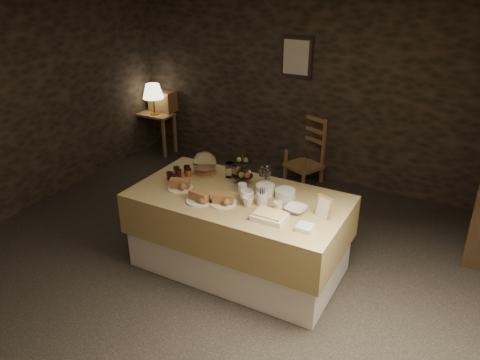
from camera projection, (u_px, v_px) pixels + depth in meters
The scene contains 27 objects.
ground_plane at pixel (216, 255), 5.18m from camera, with size 5.50×5.00×0.01m, color black.
room_shell at pixel (212, 120), 4.51m from camera, with size 5.52×5.02×2.60m.
buffet_table at pixel (239, 227), 4.78m from camera, with size 2.14×1.14×0.85m.
console_table at pixel (155, 121), 7.76m from camera, with size 0.63×0.36×0.68m.
table_lamp at pixel (153, 92), 7.48m from camera, with size 0.34×0.34×0.50m.
wine_rack at pixel (163, 101), 7.75m from camera, with size 0.42×0.26×0.34m, color olive.
chair at pixel (306, 153), 6.80m from camera, with size 0.58×0.57×0.75m.
framed_picture at pixel (296, 57), 6.45m from camera, with size 0.45×0.04×0.55m.
plate_stack_a at pixel (265, 190), 4.64m from camera, with size 0.19×0.19×0.10m, color silver.
plate_stack_b at pixel (285, 194), 4.57m from camera, with size 0.20×0.20×0.09m, color silver.
cutlery_holder at pixel (262, 199), 4.43m from camera, with size 0.10×0.10×0.12m, color silver.
cup_a at pixel (247, 196), 4.51m from camera, with size 0.14×0.14×0.11m, color silver.
cup_b at pixel (248, 201), 4.41m from camera, with size 0.11×0.11×0.10m, color silver.
mug_c at pixel (242, 188), 4.67m from camera, with size 0.09×0.09×0.10m, color silver.
mug_d at pixel (278, 206), 4.33m from camera, with size 0.08×0.08×0.09m, color silver.
bowl at pixel (296, 209), 4.33m from camera, with size 0.20×0.20×0.05m, color silver.
cake_dome at pixel (205, 165), 5.07m from camera, with size 0.26×0.26×0.26m.
fruit_stand at pixel (242, 172), 4.83m from camera, with size 0.22×0.22×0.32m.
bread_platter_left at pixel (180, 185), 4.75m from camera, with size 0.26×0.26×0.11m.
bread_platter_center at pixel (199, 198), 4.50m from camera, with size 0.26×0.26×0.11m.
bread_platter_right at pixel (223, 200), 4.46m from camera, with size 0.26×0.26×0.11m.
jam_jars at pixel (179, 174), 5.01m from camera, with size 0.20×0.32×0.07m.
tart_dish at pixel (270, 216), 4.19m from camera, with size 0.30×0.22×0.07m.
square_dish at pixel (305, 228), 4.03m from camera, with size 0.14×0.14×0.04m, color silver.
menu_frame at pixel (323, 208), 4.21m from camera, with size 0.17×0.02×0.22m, color olive.
storage_jar_a at pixel (230, 170), 5.00m from camera, with size 0.10×0.10×0.16m, color white.
storage_jar_b at pixel (235, 171), 5.00m from camera, with size 0.09×0.09×0.14m, color white.
Camera 1 is at (2.31, -3.67, 2.96)m, focal length 35.00 mm.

